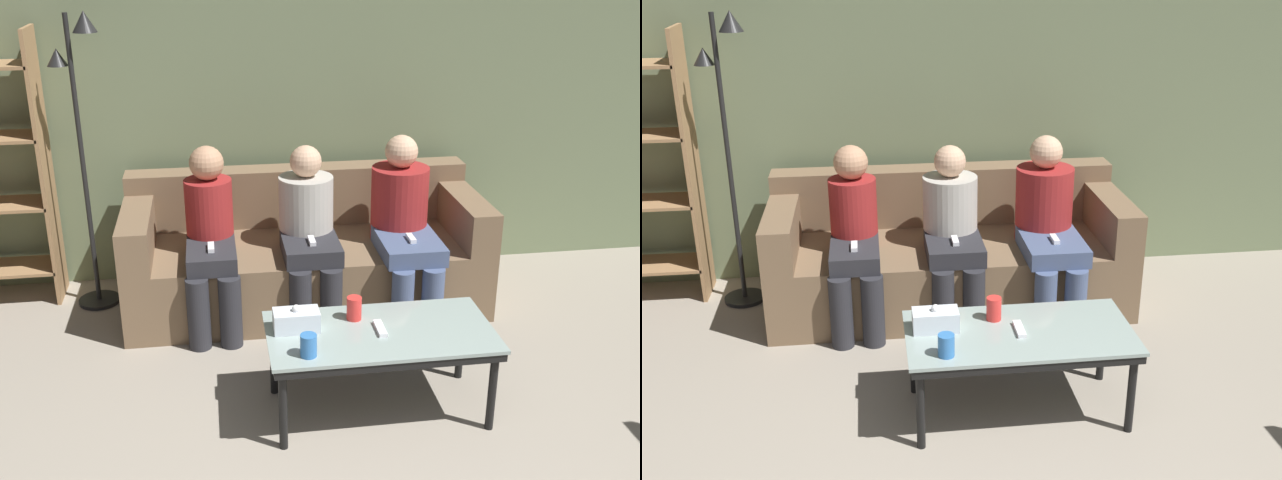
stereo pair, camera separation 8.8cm
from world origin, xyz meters
The scene contains 11 objects.
wall_back centered at (0.00, 3.76, 1.30)m, with size 12.00×0.06×2.60m.
couch centered at (0.00, 3.23, 0.30)m, with size 2.22×0.90×0.81m.
coffee_table centered at (0.20, 1.94, 0.40)m, with size 1.09×0.56×0.45m.
cup_near_left centered at (0.09, 2.07, 0.51)m, with size 0.07×0.07×0.12m.
cup_near_right centered at (-0.17, 1.76, 0.50)m, with size 0.08×0.08×0.11m.
tissue_box centered at (-0.20, 2.00, 0.50)m, with size 0.22×0.12×0.13m.
game_remote centered at (0.20, 1.94, 0.46)m, with size 0.04×0.15×0.02m.
standing_lamp centered at (-1.31, 3.39, 1.12)m, with size 0.31×0.26×1.82m.
seated_person_left_end centered at (-0.59, 3.00, 0.57)m, with size 0.31×0.64×1.07m.
seated_person_mid_left centered at (0.00, 3.02, 0.57)m, with size 0.33×0.64×1.05m.
seated_person_mid_right centered at (0.59, 3.01, 0.59)m, with size 0.35×0.74×1.09m.
Camera 2 is at (-0.47, -1.15, 2.18)m, focal length 42.00 mm.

